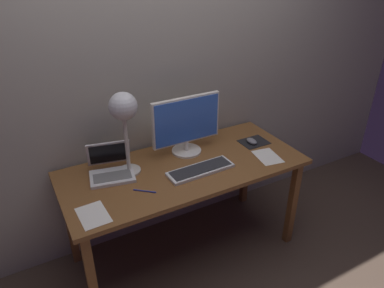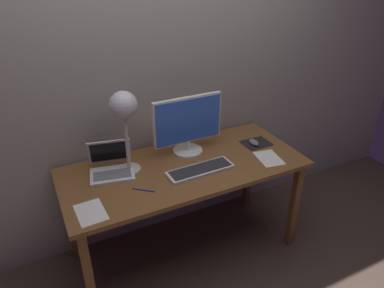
{
  "view_description": "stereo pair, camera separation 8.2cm",
  "coord_description": "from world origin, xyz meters",
  "px_view_note": "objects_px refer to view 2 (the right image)",
  "views": [
    {
      "loc": [
        -0.92,
        -1.79,
        2.0
      ],
      "look_at": [
        0.03,
        -0.05,
        0.92
      ],
      "focal_mm": 33.72,
      "sensor_mm": 36.0,
      "label": 1
    },
    {
      "loc": [
        -0.85,
        -1.83,
        2.0
      ],
      "look_at": [
        0.03,
        -0.05,
        0.92
      ],
      "focal_mm": 33.72,
      "sensor_mm": 36.0,
      "label": 2
    }
  ],
  "objects_px": {
    "keyboard_main": "(200,170)",
    "pen": "(143,190)",
    "monitor": "(188,124)",
    "desk_lamp": "(124,111)",
    "laptop": "(111,163)",
    "mouse": "(254,142)"
  },
  "relations": [
    {
      "from": "keyboard_main",
      "to": "pen",
      "type": "height_order",
      "value": "keyboard_main"
    },
    {
      "from": "monitor",
      "to": "keyboard_main",
      "type": "height_order",
      "value": "monitor"
    },
    {
      "from": "keyboard_main",
      "to": "desk_lamp",
      "type": "relative_size",
      "value": 0.83
    },
    {
      "from": "monitor",
      "to": "desk_lamp",
      "type": "bearing_deg",
      "value": -173.2
    },
    {
      "from": "laptop",
      "to": "pen",
      "type": "relative_size",
      "value": 2.27
    },
    {
      "from": "laptop",
      "to": "pen",
      "type": "distance_m",
      "value": 0.31
    },
    {
      "from": "mouse",
      "to": "pen",
      "type": "height_order",
      "value": "mouse"
    },
    {
      "from": "pen",
      "to": "laptop",
      "type": "bearing_deg",
      "value": 110.79
    },
    {
      "from": "monitor",
      "to": "laptop",
      "type": "relative_size",
      "value": 1.56
    },
    {
      "from": "keyboard_main",
      "to": "desk_lamp",
      "type": "bearing_deg",
      "value": 151.99
    },
    {
      "from": "mouse",
      "to": "desk_lamp",
      "type": "bearing_deg",
      "value": 175.64
    },
    {
      "from": "desk_lamp",
      "to": "keyboard_main",
      "type": "bearing_deg",
      "value": -28.01
    },
    {
      "from": "keyboard_main",
      "to": "pen",
      "type": "xyz_separation_m",
      "value": [
        -0.4,
        -0.03,
        -0.01
      ]
    },
    {
      "from": "mouse",
      "to": "pen",
      "type": "distance_m",
      "value": 0.93
    },
    {
      "from": "desk_lamp",
      "to": "monitor",
      "type": "bearing_deg",
      "value": 6.8
    },
    {
      "from": "laptop",
      "to": "mouse",
      "type": "distance_m",
      "value": 1.03
    },
    {
      "from": "desk_lamp",
      "to": "pen",
      "type": "xyz_separation_m",
      "value": [
        0.0,
        -0.25,
        -0.41
      ]
    },
    {
      "from": "laptop",
      "to": "mouse",
      "type": "xyz_separation_m",
      "value": [
        1.02,
        -0.11,
        -0.04
      ]
    },
    {
      "from": "desk_lamp",
      "to": "pen",
      "type": "distance_m",
      "value": 0.48
    },
    {
      "from": "keyboard_main",
      "to": "laptop",
      "type": "relative_size",
      "value": 1.39
    },
    {
      "from": "pen",
      "to": "monitor",
      "type": "bearing_deg",
      "value": 34.48
    },
    {
      "from": "keyboard_main",
      "to": "pen",
      "type": "bearing_deg",
      "value": -175.1
    }
  ]
}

